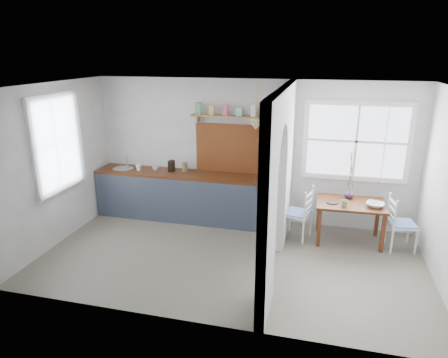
% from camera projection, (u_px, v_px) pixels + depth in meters
% --- Properties ---
extents(floor, '(5.80, 3.20, 0.01)m').
position_uv_depth(floor, '(231.00, 258.00, 6.17)').
color(floor, slate).
rests_on(floor, ground).
extents(ceiling, '(5.80, 3.20, 0.01)m').
position_uv_depth(ceiling, '(232.00, 86.00, 5.38)').
color(ceiling, silver).
rests_on(ceiling, walls).
extents(walls, '(5.81, 3.21, 2.60)m').
position_uv_depth(walls, '(231.00, 178.00, 5.78)').
color(walls, silver).
rests_on(walls, floor).
extents(partition, '(0.12, 3.20, 2.60)m').
position_uv_depth(partition, '(280.00, 170.00, 5.62)').
color(partition, silver).
rests_on(partition, floor).
extents(kitchen_window, '(0.10, 1.16, 1.50)m').
position_uv_depth(kitchen_window, '(55.00, 144.00, 6.33)').
color(kitchen_window, white).
rests_on(kitchen_window, walls).
extents(nook_window, '(1.76, 0.10, 1.30)m').
position_uv_depth(nook_window, '(356.00, 142.00, 6.71)').
color(nook_window, white).
rests_on(nook_window, walls).
extents(counter, '(3.50, 0.60, 0.90)m').
position_uv_depth(counter, '(188.00, 195.00, 7.52)').
color(counter, '#512A16').
rests_on(counter, floor).
extents(sink, '(0.40, 0.40, 0.02)m').
position_uv_depth(sink, '(123.00, 169.00, 7.66)').
color(sink, silver).
rests_on(sink, counter).
extents(backsplash, '(1.65, 0.03, 0.90)m').
position_uv_depth(backsplash, '(240.00, 149.00, 7.26)').
color(backsplash, brown).
rests_on(backsplash, walls).
extents(shelf, '(1.75, 0.20, 0.21)m').
position_uv_depth(shelf, '(239.00, 114.00, 6.98)').
color(shelf, olive).
rests_on(shelf, walls).
extents(pendant_lamp, '(0.26, 0.26, 0.16)m').
position_uv_depth(pendant_lamp, '(256.00, 125.00, 6.62)').
color(pendant_lamp, '#EEE4C2').
rests_on(pendant_lamp, ceiling).
extents(utensil_rail, '(0.02, 0.50, 0.02)m').
position_uv_depth(utensil_rail, '(281.00, 155.00, 6.42)').
color(utensil_rail, silver).
rests_on(utensil_rail, partition).
extents(dining_table, '(1.12, 0.77, 0.69)m').
position_uv_depth(dining_table, '(349.00, 222.00, 6.63)').
color(dining_table, '#512A16').
rests_on(dining_table, floor).
extents(chair_left, '(0.52, 0.52, 0.91)m').
position_uv_depth(chair_left, '(297.00, 213.00, 6.72)').
color(chair_left, silver).
rests_on(chair_left, floor).
extents(chair_right, '(0.46, 0.46, 0.88)m').
position_uv_depth(chair_right, '(402.00, 223.00, 6.34)').
color(chair_right, silver).
rests_on(chair_right, floor).
extents(kettle, '(0.25, 0.20, 0.27)m').
position_uv_depth(kettle, '(264.00, 173.00, 6.89)').
color(kettle, silver).
rests_on(kettle, counter).
extents(mug_a, '(0.15, 0.15, 0.11)m').
position_uv_depth(mug_a, '(139.00, 167.00, 7.53)').
color(mug_a, white).
rests_on(mug_a, counter).
extents(mug_b, '(0.15, 0.15, 0.10)m').
position_uv_depth(mug_b, '(156.00, 168.00, 7.54)').
color(mug_b, silver).
rests_on(mug_b, counter).
extents(knife_block, '(0.10, 0.13, 0.21)m').
position_uv_depth(knife_block, '(171.00, 166.00, 7.45)').
color(knife_block, black).
rests_on(knife_block, counter).
extents(jar, '(0.13, 0.13, 0.17)m').
position_uv_depth(jar, '(185.00, 167.00, 7.46)').
color(jar, olive).
rests_on(jar, counter).
extents(towel_magenta, '(0.02, 0.03, 0.58)m').
position_uv_depth(towel_magenta, '(276.00, 220.00, 6.86)').
color(towel_magenta, '#C91D5E').
rests_on(towel_magenta, counter).
extents(towel_orange, '(0.02, 0.03, 0.48)m').
position_uv_depth(towel_orange, '(276.00, 223.00, 6.83)').
color(towel_orange, '#C27902').
rests_on(towel_orange, counter).
extents(bowl, '(0.34, 0.34, 0.07)m').
position_uv_depth(bowl, '(375.00, 205.00, 6.35)').
color(bowl, silver).
rests_on(bowl, dining_table).
extents(table_cup, '(0.12, 0.12, 0.10)m').
position_uv_depth(table_cup, '(345.00, 203.00, 6.37)').
color(table_cup, '#63A56D').
rests_on(table_cup, dining_table).
extents(plate, '(0.25, 0.25, 0.02)m').
position_uv_depth(plate, '(332.00, 202.00, 6.52)').
color(plate, black).
rests_on(plate, dining_table).
extents(vase, '(0.21, 0.21, 0.17)m').
position_uv_depth(vase, '(349.00, 193.00, 6.70)').
color(vase, '#432951').
rests_on(vase, dining_table).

